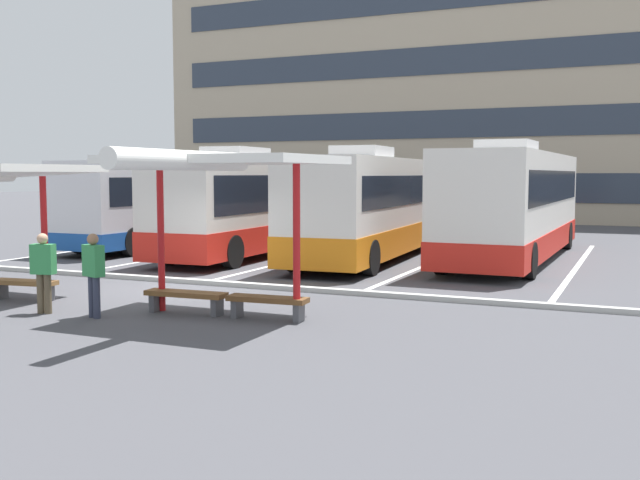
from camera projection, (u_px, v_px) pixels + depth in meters
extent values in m
plane|color=#47474C|center=(177.00, 289.00, 18.04)|extent=(160.00, 160.00, 0.00)
cube|color=tan|center=(475.00, 75.00, 48.20)|extent=(38.87, 12.02, 18.47)
cube|color=#2D3847|center=(452.00, 187.00, 43.33)|extent=(35.76, 0.08, 1.63)
cube|color=#2D3847|center=(453.00, 124.00, 43.00)|extent=(35.76, 0.08, 1.63)
cube|color=#2D3847|center=(454.00, 59.00, 42.67)|extent=(35.76, 0.08, 1.63)
cube|color=silver|center=(169.00, 201.00, 28.77)|extent=(2.60, 10.57, 2.96)
cube|color=#194C9E|center=(169.00, 231.00, 28.88)|extent=(2.64, 10.62, 0.59)
cube|color=black|center=(169.00, 189.00, 28.73)|extent=(2.62, 9.73, 0.97)
cube|color=black|center=(238.00, 189.00, 33.49)|extent=(2.15, 0.11, 1.78)
cube|color=silver|center=(147.00, 157.00, 27.43)|extent=(1.50, 2.22, 0.36)
cylinder|color=black|center=(198.00, 226.00, 32.67)|extent=(0.32, 1.00, 1.00)
cylinder|color=black|center=(242.00, 228.00, 31.75)|extent=(0.32, 1.00, 1.00)
cylinder|color=black|center=(81.00, 239.00, 26.03)|extent=(0.32, 1.00, 1.00)
cylinder|color=black|center=(132.00, 242.00, 25.10)|extent=(0.32, 1.00, 1.00)
cube|color=silver|center=(255.00, 203.00, 25.57)|extent=(2.71, 10.61, 3.04)
cube|color=red|center=(255.00, 234.00, 25.67)|extent=(2.75, 10.65, 0.86)
cube|color=black|center=(255.00, 192.00, 25.54)|extent=(2.72, 9.77, 1.17)
cube|color=black|center=(313.00, 190.00, 30.38)|extent=(2.15, 0.14, 1.82)
cube|color=silver|center=(236.00, 153.00, 24.21)|extent=(1.52, 2.24, 0.36)
cylinder|color=black|center=(272.00, 232.00, 29.50)|extent=(0.33, 1.01, 1.00)
cylinder|color=black|center=(324.00, 233.00, 28.66)|extent=(0.33, 1.01, 1.00)
cylinder|color=black|center=(168.00, 249.00, 22.72)|extent=(0.33, 1.01, 1.00)
cylinder|color=black|center=(232.00, 252.00, 21.88)|extent=(0.33, 1.01, 1.00)
cube|color=silver|center=(375.00, 204.00, 24.60)|extent=(3.06, 11.84, 3.03)
cube|color=orange|center=(375.00, 237.00, 24.70)|extent=(3.10, 11.88, 0.87)
cube|color=black|center=(375.00, 190.00, 24.56)|extent=(3.04, 10.91, 0.93)
cube|color=black|center=(416.00, 190.00, 30.00)|extent=(2.16, 0.19, 1.82)
cube|color=silver|center=(362.00, 152.00, 23.08)|extent=(1.58, 2.27, 0.36)
cylinder|color=black|center=(378.00, 233.00, 29.09)|extent=(0.35, 1.01, 1.00)
cylinder|color=black|center=(435.00, 234.00, 28.29)|extent=(0.35, 1.01, 1.00)
cylinder|color=black|center=(295.00, 255.00, 21.14)|extent=(0.35, 1.01, 1.00)
cylinder|color=black|center=(370.00, 258.00, 20.35)|extent=(0.35, 1.01, 1.00)
cube|color=silver|center=(514.00, 203.00, 23.97)|extent=(2.79, 12.00, 3.18)
cube|color=red|center=(514.00, 240.00, 24.08)|extent=(2.83, 12.04, 0.76)
cube|color=black|center=(515.00, 186.00, 23.92)|extent=(2.81, 11.04, 0.98)
cube|color=black|center=(541.00, 188.00, 29.32)|extent=(2.28, 0.12, 1.91)
cube|color=silver|center=(507.00, 147.00, 22.46)|extent=(1.59, 2.23, 0.36)
cylinder|color=black|center=(502.00, 234.00, 28.55)|extent=(0.32, 1.00, 1.00)
cylinder|color=black|center=(567.00, 236.00, 27.56)|extent=(0.32, 1.00, 1.00)
cylinder|color=black|center=(442.00, 257.00, 20.63)|extent=(0.32, 1.00, 1.00)
cylinder|color=black|center=(530.00, 261.00, 19.63)|extent=(0.32, 1.00, 1.00)
cube|color=white|center=(121.00, 245.00, 29.33)|extent=(0.16, 14.00, 0.01)
cube|color=white|center=(214.00, 249.00, 27.61)|extent=(0.16, 14.00, 0.01)
cube|color=white|center=(319.00, 254.00, 25.89)|extent=(0.16, 14.00, 0.01)
cube|color=white|center=(439.00, 260.00, 24.16)|extent=(0.16, 14.00, 0.01)
cube|color=white|center=(577.00, 266.00, 22.44)|extent=(0.16, 14.00, 0.01)
cylinder|color=red|center=(45.00, 239.00, 16.08)|extent=(0.14, 0.14, 2.76)
cube|color=brown|center=(24.00, 282.00, 16.40)|extent=(1.57, 0.61, 0.10)
cube|color=#4C4C51|center=(1.00, 291.00, 16.59)|extent=(0.16, 0.35, 0.35)
cube|color=#4C4C51|center=(48.00, 294.00, 16.25)|extent=(0.16, 0.35, 0.35)
cylinder|color=red|center=(161.00, 238.00, 15.06)|extent=(0.14, 0.14, 2.99)
cylinder|color=red|center=(297.00, 244.00, 13.83)|extent=(0.14, 0.14, 2.99)
cube|color=white|center=(225.00, 160.00, 14.30)|extent=(4.07, 3.08, 0.16)
cylinder|color=white|center=(184.00, 160.00, 13.03)|extent=(0.36, 4.07, 0.36)
cube|color=brown|center=(186.00, 294.00, 14.83)|extent=(1.74, 0.51, 0.10)
cube|color=#4C4C51|center=(156.00, 303.00, 15.10)|extent=(0.14, 0.34, 0.35)
cube|color=#4C4C51|center=(217.00, 307.00, 14.60)|extent=(0.14, 0.34, 0.35)
cube|color=brown|center=(267.00, 299.00, 14.20)|extent=(1.62, 0.53, 0.10)
cube|color=#4C4C51|center=(237.00, 309.00, 14.43)|extent=(0.14, 0.34, 0.35)
cube|color=#4C4C51|center=(299.00, 313.00, 14.00)|extent=(0.14, 0.34, 0.35)
cube|color=#ADADA8|center=(197.00, 282.00, 18.83)|extent=(44.00, 0.24, 0.12)
cylinder|color=brown|center=(41.00, 294.00, 14.83)|extent=(0.14, 0.14, 0.80)
cylinder|color=brown|center=(48.00, 294.00, 14.80)|extent=(0.14, 0.14, 0.80)
cube|color=#338C4C|center=(43.00, 259.00, 14.75)|extent=(0.51, 0.32, 0.60)
sphere|color=tan|center=(42.00, 239.00, 14.72)|extent=(0.22, 0.22, 0.22)
cylinder|color=#33384C|center=(92.00, 297.00, 14.44)|extent=(0.14, 0.14, 0.82)
cylinder|color=#33384C|center=(97.00, 298.00, 14.33)|extent=(0.14, 0.14, 0.82)
cube|color=#338C4C|center=(93.00, 261.00, 14.32)|extent=(0.52, 0.36, 0.61)
sphere|color=#936B4C|center=(93.00, 239.00, 14.28)|extent=(0.22, 0.22, 0.22)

